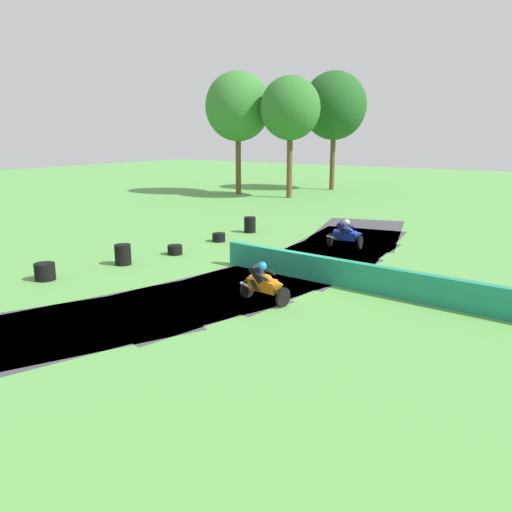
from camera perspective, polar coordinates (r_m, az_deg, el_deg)
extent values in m
plane|color=#569947|center=(19.35, 2.72, -1.93)|extent=(120.00, 120.00, 0.00)
cube|color=#3D3D42|center=(14.92, -24.29, -7.79)|extent=(7.46, 9.65, 0.01)
cube|color=#3D3D42|center=(15.65, -13.10, -5.96)|extent=(6.68, 9.55, 0.01)
cube|color=#3D3D42|center=(17.21, -4.01, -3.87)|extent=(5.80, 9.32, 0.01)
cube|color=#3D3D42|center=(19.39, 2.56, -1.88)|extent=(4.84, 8.95, 0.01)
cube|color=#3D3D42|center=(21.97, 6.92, -0.16)|extent=(4.65, 8.87, 0.01)
cube|color=#3D3D42|center=(24.80, 9.55, 1.29)|extent=(5.62, 9.26, 0.01)
cube|color=#3D3D42|center=(27.78, 10.90, 2.51)|extent=(6.52, 9.52, 0.01)
cube|color=#1E8466|center=(16.75, 18.09, -3.41)|extent=(15.65, 1.42, 0.90)
cylinder|color=black|center=(15.68, 2.93, -4.49)|extent=(0.16, 0.76, 0.75)
cylinder|color=black|center=(16.53, -0.94, -3.54)|extent=(0.16, 0.76, 0.75)
cube|color=orange|center=(15.95, 0.75, -3.09)|extent=(1.03, 0.48, 0.46)
ellipsoid|color=orange|center=(15.71, 1.08, -2.40)|extent=(0.47, 0.38, 0.31)
cone|color=orange|center=(15.48, 2.61, -3.17)|extent=(0.43, 0.44, 0.48)
cylinder|color=#B2B2B7|center=(16.29, -1.09, -3.16)|extent=(0.42, 0.13, 0.18)
cube|color=black|center=(15.81, 0.27, -1.86)|extent=(0.53, 0.44, 0.63)
sphere|color=#1E7FE0|center=(15.55, 0.69, -1.10)|extent=(0.26, 0.26, 0.26)
cylinder|color=black|center=(15.75, 1.43, -1.64)|extent=(0.43, 0.12, 0.24)
cylinder|color=black|center=(15.52, 0.63, -2.27)|extent=(0.43, 0.12, 0.24)
cylinder|color=black|center=(16.16, 0.63, -2.61)|extent=(0.29, 0.22, 0.42)
cylinder|color=black|center=(15.94, -0.16, -3.23)|extent=(0.29, 0.22, 0.42)
cylinder|color=black|center=(23.83, 11.17, 1.43)|extent=(0.20, 0.76, 0.76)
cylinder|color=black|center=(24.21, 7.98, 1.74)|extent=(0.20, 0.76, 0.76)
cube|color=#1E38B2|center=(23.87, 9.52, 2.21)|extent=(1.05, 0.53, 0.47)
ellipsoid|color=#1E38B2|center=(23.70, 9.90, 2.73)|extent=(0.49, 0.40, 0.32)
cone|color=#1E38B2|center=(23.63, 11.08, 2.32)|extent=(0.42, 0.42, 0.48)
cylinder|color=#B2B2B7|center=(23.98, 8.08, 2.04)|extent=(0.42, 0.19, 0.18)
cube|color=#1E1E4C|center=(23.71, 9.29, 3.04)|extent=(0.52, 0.47, 0.63)
sphere|color=white|center=(23.52, 9.76, 3.61)|extent=(0.26, 0.26, 0.26)
cylinder|color=#1E1E4C|center=(23.77, 10.05, 3.24)|extent=(0.43, 0.21, 0.24)
cylinder|color=#1E1E4C|center=(23.47, 9.81, 2.84)|extent=(0.43, 0.21, 0.24)
cylinder|color=#1E1E4C|center=(24.06, 9.23, 2.49)|extent=(0.27, 0.24, 0.42)
cylinder|color=#1E1E4C|center=(23.76, 8.98, 2.09)|extent=(0.27, 0.24, 0.42)
cylinder|color=black|center=(19.94, -21.75, -2.13)|extent=(0.71, 0.71, 0.20)
cylinder|color=black|center=(19.89, -21.80, -1.57)|extent=(0.71, 0.71, 0.20)
cylinder|color=black|center=(19.84, -21.85, -1.01)|extent=(0.71, 0.71, 0.20)
cylinder|color=black|center=(21.29, -14.11, -0.64)|extent=(0.63, 0.63, 0.20)
cylinder|color=black|center=(21.24, -14.14, -0.12)|extent=(0.63, 0.63, 0.20)
cylinder|color=black|center=(21.20, -14.17, 0.41)|extent=(0.63, 0.63, 0.20)
cylinder|color=black|center=(21.15, -14.20, 0.94)|extent=(0.63, 0.63, 0.20)
cylinder|color=black|center=(22.61, -8.72, 0.42)|extent=(0.62, 0.62, 0.20)
cylinder|color=black|center=(22.57, -8.73, 0.91)|extent=(0.62, 0.62, 0.20)
cylinder|color=black|center=(25.06, -4.03, 1.79)|extent=(0.61, 0.61, 0.20)
cylinder|color=black|center=(25.03, -4.03, 2.24)|extent=(0.61, 0.61, 0.20)
cylinder|color=black|center=(27.31, -0.66, 2.77)|extent=(0.60, 0.60, 0.20)
cylinder|color=black|center=(27.27, -0.66, 3.19)|extent=(0.60, 0.60, 0.20)
cylinder|color=black|center=(27.24, -0.66, 3.60)|extent=(0.60, 0.60, 0.20)
cylinder|color=black|center=(27.20, -0.67, 4.02)|extent=(0.60, 0.60, 0.20)
cylinder|color=brown|center=(44.39, -1.92, 9.81)|extent=(0.44, 0.44, 4.82)
ellipsoid|color=#33752D|center=(44.35, -1.96, 15.81)|extent=(5.27, 5.27, 5.53)
cylinder|color=brown|center=(48.16, 8.24, 10.00)|extent=(0.44, 0.44, 4.91)
ellipsoid|color=#1E511E|center=(48.14, 8.43, 15.74)|extent=(5.56, 5.56, 5.83)
cylinder|color=brown|center=(41.84, 3.63, 9.62)|extent=(0.44, 0.44, 4.87)
ellipsoid|color=#2D6B28|center=(41.80, 3.72, 15.62)|extent=(4.58, 4.58, 4.81)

